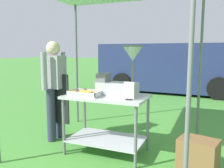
{
  "coord_description": "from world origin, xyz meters",
  "views": [
    {
      "loc": [
        1.29,
        -2.02,
        1.46
      ],
      "look_at": [
        -0.04,
        1.17,
        0.97
      ],
      "focal_mm": 38.14,
      "sensor_mm": 36.0,
      "label": 1
    }
  ],
  "objects_px": {
    "donut_fryer": "(121,77)",
    "vendor": "(55,85)",
    "donut_tray": "(85,93)",
    "van_navy": "(172,67)",
    "menu_sign": "(129,92)",
    "supply_crate": "(198,155)",
    "donut_cart": "(107,112)"
  },
  "relations": [
    {
      "from": "donut_fryer",
      "to": "vendor",
      "type": "height_order",
      "value": "vendor"
    },
    {
      "from": "donut_tray",
      "to": "van_navy",
      "type": "height_order",
      "value": "van_navy"
    },
    {
      "from": "menu_sign",
      "to": "supply_crate",
      "type": "relative_size",
      "value": 0.45
    },
    {
      "from": "donut_cart",
      "to": "van_navy",
      "type": "relative_size",
      "value": 0.23
    },
    {
      "from": "donut_fryer",
      "to": "menu_sign",
      "type": "xyz_separation_m",
      "value": [
        0.2,
        -0.25,
        -0.16
      ]
    },
    {
      "from": "vendor",
      "to": "donut_cart",
      "type": "bearing_deg",
      "value": -9.18
    },
    {
      "from": "donut_tray",
      "to": "van_navy",
      "type": "bearing_deg",
      "value": 87.05
    },
    {
      "from": "menu_sign",
      "to": "supply_crate",
      "type": "distance_m",
      "value": 1.13
    },
    {
      "from": "van_navy",
      "to": "donut_tray",
      "type": "bearing_deg",
      "value": -92.95
    },
    {
      "from": "donut_fryer",
      "to": "van_navy",
      "type": "relative_size",
      "value": 0.14
    },
    {
      "from": "donut_fryer",
      "to": "van_navy",
      "type": "bearing_deg",
      "value": 91.54
    },
    {
      "from": "donut_cart",
      "to": "donut_tray",
      "type": "xyz_separation_m",
      "value": [
        -0.26,
        -0.13,
        0.27
      ]
    },
    {
      "from": "van_navy",
      "to": "menu_sign",
      "type": "bearing_deg",
      "value": -86.57
    },
    {
      "from": "donut_cart",
      "to": "van_navy",
      "type": "height_order",
      "value": "van_navy"
    },
    {
      "from": "menu_sign",
      "to": "donut_fryer",
      "type": "bearing_deg",
      "value": 128.79
    },
    {
      "from": "donut_cart",
      "to": "donut_fryer",
      "type": "bearing_deg",
      "value": 20.2
    },
    {
      "from": "donut_fryer",
      "to": "vendor",
      "type": "bearing_deg",
      "value": 175.65
    },
    {
      "from": "supply_crate",
      "to": "donut_fryer",
      "type": "bearing_deg",
      "value": 173.27
    },
    {
      "from": "donut_cart",
      "to": "vendor",
      "type": "relative_size",
      "value": 0.71
    },
    {
      "from": "vendor",
      "to": "van_navy",
      "type": "bearing_deg",
      "value": 79.46
    },
    {
      "from": "donut_cart",
      "to": "supply_crate",
      "type": "relative_size",
      "value": 2.23
    },
    {
      "from": "menu_sign",
      "to": "van_navy",
      "type": "height_order",
      "value": "van_navy"
    },
    {
      "from": "donut_cart",
      "to": "menu_sign",
      "type": "height_order",
      "value": "menu_sign"
    },
    {
      "from": "menu_sign",
      "to": "vendor",
      "type": "bearing_deg",
      "value": 166.17
    },
    {
      "from": "menu_sign",
      "to": "vendor",
      "type": "height_order",
      "value": "vendor"
    },
    {
      "from": "donut_tray",
      "to": "supply_crate",
      "type": "height_order",
      "value": "donut_tray"
    },
    {
      "from": "vendor",
      "to": "supply_crate",
      "type": "height_order",
      "value": "vendor"
    },
    {
      "from": "donut_cart",
      "to": "supply_crate",
      "type": "xyz_separation_m",
      "value": [
        1.24,
        -0.05,
        -0.4
      ]
    },
    {
      "from": "donut_cart",
      "to": "vendor",
      "type": "xyz_separation_m",
      "value": [
        -0.99,
        0.16,
        0.3
      ]
    },
    {
      "from": "donut_tray",
      "to": "donut_fryer",
      "type": "height_order",
      "value": "donut_fryer"
    },
    {
      "from": "donut_fryer",
      "to": "vendor",
      "type": "relative_size",
      "value": 0.43
    },
    {
      "from": "donut_fryer",
      "to": "vendor",
      "type": "xyz_separation_m",
      "value": [
        -1.18,
        0.09,
        -0.2
      ]
    }
  ]
}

